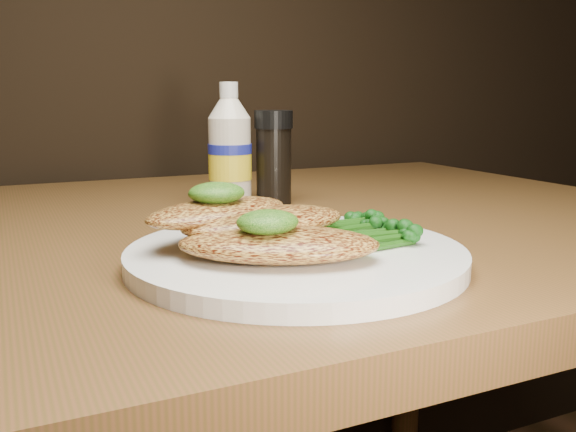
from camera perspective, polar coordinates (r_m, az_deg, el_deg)
name	(u,v)px	position (r m, az deg, el deg)	size (l,w,h in m)	color
plate	(296,256)	(0.53, 0.73, -3.67)	(0.29, 0.29, 0.02)	white
chicken_front	(278,244)	(0.49, -0.88, -2.59)	(0.16, 0.09, 0.03)	gold
chicken_mid	(265,221)	(0.54, -2.16, -0.50)	(0.15, 0.08, 0.02)	gold
chicken_back	(219,212)	(0.54, -6.40, 0.36)	(0.14, 0.07, 0.02)	gold
pesto_front	(268,222)	(0.48, -1.89, -0.56)	(0.05, 0.05, 0.02)	#0A3508
pesto_back	(217,193)	(0.54, -6.58, 2.12)	(0.05, 0.05, 0.02)	#0A3508
broccolini_bundle	(339,229)	(0.55, 4.72, -1.24)	(0.14, 0.10, 0.02)	#1B4A10
mayo_bottle	(230,145)	(0.81, -5.38, 6.55)	(0.06, 0.06, 0.16)	beige
pepper_grinder	(274,158)	(0.82, -1.32, 5.40)	(0.05, 0.05, 0.12)	black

